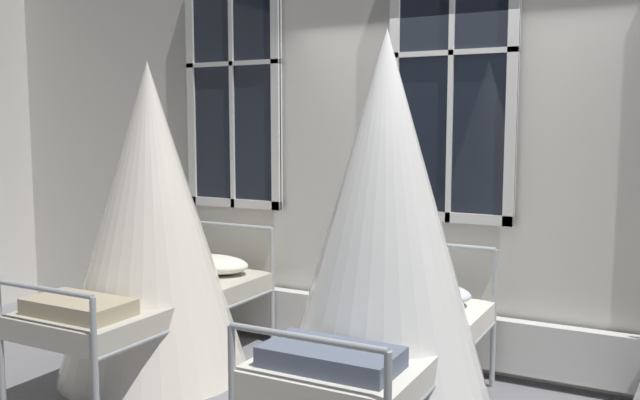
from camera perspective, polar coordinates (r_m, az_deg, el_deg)
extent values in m
cube|color=silver|center=(4.95, 11.22, 6.05)|extent=(8.80, 0.10, 3.48)
cube|color=black|center=(5.67, -7.29, 9.26)|extent=(0.90, 0.02, 1.95)
cube|color=silver|center=(5.70, -7.16, -0.23)|extent=(0.90, 0.06, 0.07)
cube|color=silver|center=(5.92, -10.62, 9.08)|extent=(0.07, 0.06, 1.95)
cube|color=silver|center=(5.44, -3.66, 9.42)|extent=(0.07, 0.06, 1.95)
cube|color=silver|center=(5.67, -7.29, 9.26)|extent=(0.04, 0.06, 1.95)
cube|color=silver|center=(5.68, -7.32, 11.23)|extent=(0.90, 0.06, 0.04)
cube|color=black|center=(4.85, 10.92, 9.69)|extent=(0.90, 0.02, 1.95)
cube|color=silver|center=(4.88, 10.69, -1.40)|extent=(0.90, 0.06, 0.07)
cube|color=silver|center=(4.99, 6.28, 9.67)|extent=(0.07, 0.06, 1.95)
cube|color=silver|center=(4.74, 15.79, 9.65)|extent=(0.07, 0.06, 1.95)
cube|color=silver|center=(4.85, 10.92, 9.69)|extent=(0.04, 0.06, 1.95)
cube|color=silver|center=(4.86, 10.97, 11.99)|extent=(0.90, 0.06, 0.04)
cube|color=silver|center=(5.05, 10.41, -11.11)|extent=(4.26, 0.10, 0.36)
cylinder|color=#9EA3A8|center=(5.95, -10.61, -6.27)|extent=(0.04, 0.04, 0.93)
cylinder|color=#9EA3A8|center=(5.49, -4.01, -7.24)|extent=(0.04, 0.04, 0.93)
cylinder|color=#9EA3A8|center=(4.72, -25.13, -10.93)|extent=(0.04, 0.04, 0.80)
cylinder|color=#9EA3A8|center=(4.13, -18.27, -13.13)|extent=(0.04, 0.04, 0.80)
cylinder|color=#9EA3A8|center=(5.29, -16.99, -8.31)|extent=(0.04, 1.85, 0.03)
cylinder|color=#9EA3A8|center=(4.77, -10.06, -9.75)|extent=(0.04, 1.85, 0.03)
cylinder|color=#9EA3A8|center=(5.62, -7.52, -2.10)|extent=(0.81, 0.04, 0.03)
cylinder|color=#9EA3A8|center=(4.31, -22.17, -6.88)|extent=(0.81, 0.04, 0.03)
cube|color=#B7B2A3|center=(5.00, -13.74, -8.23)|extent=(0.83, 1.88, 0.14)
ellipsoid|color=silver|center=(5.48, -8.95, -5.32)|extent=(0.62, 0.40, 0.14)
cube|color=tan|center=(4.52, -19.51, -8.41)|extent=(0.67, 0.36, 0.10)
cone|color=silver|center=(4.89, -13.92, -1.64)|extent=(1.33, 1.33, 2.19)
cylinder|color=#9EA3A8|center=(4.99, 5.18, -8.65)|extent=(0.04, 0.04, 0.93)
cylinder|color=#9EA3A8|center=(4.75, 14.30, -9.61)|extent=(0.04, 0.04, 0.93)
cylinder|color=#9EA3A8|center=(4.19, 0.15, -11.92)|extent=(0.04, 1.85, 0.03)
cylinder|color=#9EA3A8|center=(3.90, 10.97, -13.45)|extent=(0.04, 1.85, 0.03)
cylinder|color=#9EA3A8|center=(4.75, 9.72, -3.70)|extent=(0.81, 0.03, 0.03)
cylinder|color=#9EA3A8|center=(3.12, -1.27, -11.42)|extent=(0.81, 0.03, 0.03)
cube|color=silver|center=(4.01, 5.36, -11.75)|extent=(0.83, 1.88, 0.14)
ellipsoid|color=silver|center=(4.59, 8.71, -7.63)|extent=(0.62, 0.40, 0.14)
cube|color=slate|center=(3.39, 0.94, -12.97)|extent=(0.66, 0.36, 0.10)
cone|color=white|center=(3.86, 5.46, -2.90)|extent=(1.33, 1.33, 2.28)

